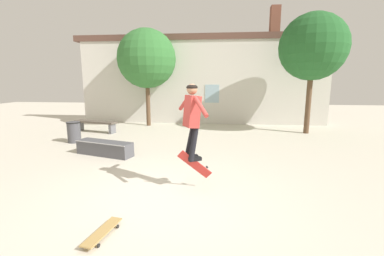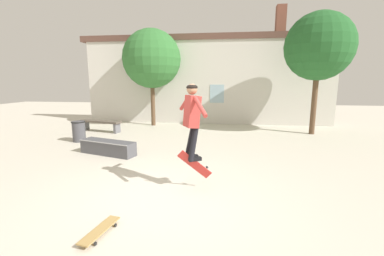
# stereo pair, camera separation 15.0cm
# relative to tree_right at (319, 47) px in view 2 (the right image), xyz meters

# --- Properties ---
(ground_plane) EXTENTS (40.00, 40.00, 0.00)m
(ground_plane) POSITION_rel_tree_right_xyz_m (-4.61, -6.53, -3.49)
(ground_plane) COLOR beige
(building_backdrop) EXTENTS (13.08, 0.52, 5.64)m
(building_backdrop) POSITION_rel_tree_right_xyz_m (-4.57, 2.15, -1.19)
(building_backdrop) COLOR beige
(building_backdrop) RESTS_ON ground_plane
(tree_right) EXTENTS (2.65, 2.65, 4.83)m
(tree_right) POSITION_rel_tree_right_xyz_m (0.00, 0.00, 0.00)
(tree_right) COLOR brown
(tree_right) RESTS_ON ground_plane
(tree_left) EXTENTS (2.77, 2.77, 4.59)m
(tree_left) POSITION_rel_tree_right_xyz_m (-7.12, 1.15, -0.30)
(tree_left) COLOR brown
(tree_left) RESTS_ON ground_plane
(park_bench) EXTENTS (1.98, 0.85, 0.48)m
(park_bench) POSITION_rel_tree_right_xyz_m (-8.93, -0.73, -3.13)
(park_bench) COLOR brown
(park_bench) RESTS_ON ground_plane
(skate_ledge) EXTENTS (1.83, 0.95, 0.42)m
(skate_ledge) POSITION_rel_tree_right_xyz_m (-7.02, -4.01, -3.28)
(skate_ledge) COLOR #4C4C51
(skate_ledge) RESTS_ON ground_plane
(trash_bin) EXTENTS (0.49, 0.49, 0.74)m
(trash_bin) POSITION_rel_tree_right_xyz_m (-8.82, -2.58, -3.10)
(trash_bin) COLOR #47474C
(trash_bin) RESTS_ON ground_plane
(skater) EXTENTS (0.72, 1.19, 1.52)m
(skater) POSITION_rel_tree_right_xyz_m (-4.19, -6.10, -1.97)
(skater) COLOR #B23833
(skateboard_flipping) EXTENTS (0.70, 0.21, 0.62)m
(skateboard_flipping) POSITION_rel_tree_right_xyz_m (-4.13, -6.14, -2.97)
(skateboard_flipping) COLOR red
(skateboard_resting) EXTENTS (0.31, 0.78, 0.08)m
(skateboard_resting) POSITION_rel_tree_right_xyz_m (-5.28, -7.90, -3.42)
(skateboard_resting) COLOR #AD894C
(skateboard_resting) RESTS_ON ground_plane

